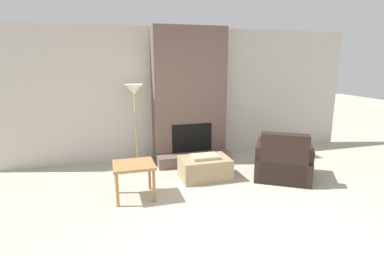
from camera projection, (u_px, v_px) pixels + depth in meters
name	position (u px, v px, depth m)	size (l,w,h in m)	color
ground_plane	(252.00, 231.00, 3.54)	(24.00, 24.00, 0.00)	#B2A893
wall_back	(186.00, 94.00, 6.10)	(7.34, 0.06, 2.60)	#BCB7AD
fireplace	(189.00, 99.00, 5.87)	(1.42, 0.75, 2.60)	brown
ottoman	(205.00, 168.00, 5.09)	(0.83, 0.57, 0.41)	#998460
armchair	(283.00, 163.00, 5.07)	(1.23, 1.23, 0.85)	black
side_table	(134.00, 169.00, 4.32)	(0.59, 0.53, 0.52)	#9E7042
floor_lamp_left	(134.00, 94.00, 5.49)	(0.34, 0.34, 1.55)	tan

